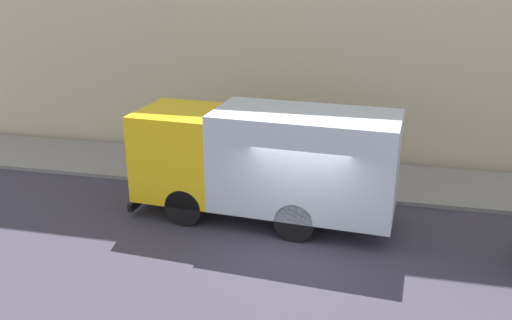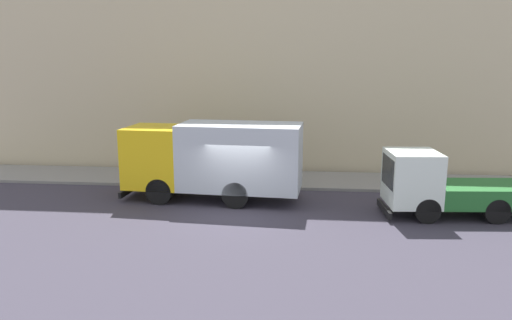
# 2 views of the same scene
# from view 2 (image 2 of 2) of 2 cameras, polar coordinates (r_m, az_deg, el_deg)

# --- Properties ---
(ground) EXTENTS (80.00, 80.00, 0.00)m
(ground) POSITION_cam_2_polar(r_m,az_deg,el_deg) (19.12, -2.09, -5.71)
(ground) COLOR #393543
(sidewalk) EXTENTS (3.24, 30.00, 0.13)m
(sidewalk) POSITION_cam_2_polar(r_m,az_deg,el_deg) (23.52, -0.60, -2.20)
(sidewalk) COLOR gray
(sidewalk) RESTS_ON ground
(building_facade) EXTENTS (0.50, 30.00, 12.20)m
(building_facade) POSITION_cam_2_polar(r_m,az_deg,el_deg) (24.94, -0.10, 12.59)
(building_facade) COLOR beige
(building_facade) RESTS_ON ground
(large_utility_truck) EXTENTS (2.81, 7.36, 3.16)m
(large_utility_truck) POSITION_cam_2_polar(r_m,az_deg,el_deg) (20.05, -4.91, 0.31)
(large_utility_truck) COLOR yellow
(large_utility_truck) RESTS_ON ground
(small_flatbed_truck) EXTENTS (2.44, 5.80, 2.41)m
(small_flatbed_truck) POSITION_cam_2_polar(r_m,az_deg,el_deg) (19.37, 21.01, -2.87)
(small_flatbed_truck) COLOR white
(small_flatbed_truck) RESTS_ON ground
(pedestrian_walking) EXTENTS (0.40, 0.40, 1.79)m
(pedestrian_walking) POSITION_cam_2_polar(r_m,az_deg,el_deg) (24.33, -5.60, 0.70)
(pedestrian_walking) COLOR black
(pedestrian_walking) RESTS_ON sidewalk
(pedestrian_standing) EXTENTS (0.38, 0.38, 1.75)m
(pedestrian_standing) POSITION_cam_2_polar(r_m,az_deg,el_deg) (23.54, -0.76, 0.32)
(pedestrian_standing) COLOR black
(pedestrian_standing) RESTS_ON sidewalk
(pedestrian_third) EXTENTS (0.52, 0.52, 1.70)m
(pedestrian_third) POSITION_cam_2_polar(r_m,az_deg,el_deg) (23.50, -8.00, 0.06)
(pedestrian_third) COLOR brown
(pedestrian_third) RESTS_ON sidewalk
(traffic_cone_orange) EXTENTS (0.47, 0.47, 0.67)m
(traffic_cone_orange) POSITION_cam_2_polar(r_m,az_deg,el_deg) (23.18, -13.19, -1.70)
(traffic_cone_orange) COLOR orange
(traffic_cone_orange) RESTS_ON sidewalk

